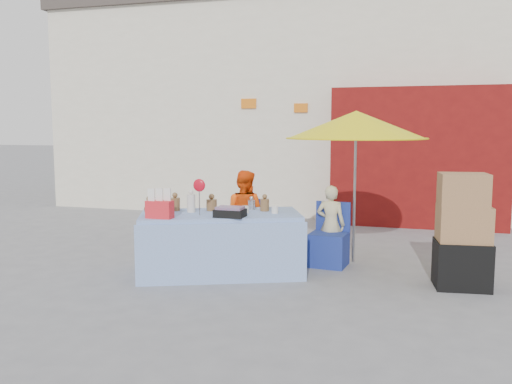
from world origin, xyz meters
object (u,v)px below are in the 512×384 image
(market_table, at_px, (220,243))
(vendor_beige, at_px, (331,224))
(box_stack, at_px, (463,235))
(chair_left, at_px, (241,241))
(umbrella, at_px, (356,125))
(vendor_orange, at_px, (244,214))
(chair_right, at_px, (329,247))

(market_table, height_order, vendor_beige, market_table)
(vendor_beige, xyz_separation_m, box_stack, (1.64, -0.71, 0.08))
(chair_left, bearing_deg, umbrella, 16.19)
(vendor_orange, distance_m, vendor_beige, 1.25)
(vendor_orange, bearing_deg, chair_left, 96.46)
(umbrella, bearing_deg, box_stack, -32.71)
(chair_left, height_order, umbrella, umbrella)
(vendor_orange, distance_m, umbrella, 2.00)
(chair_left, xyz_separation_m, umbrella, (1.55, 0.28, 1.64))
(market_table, distance_m, umbrella, 2.42)
(vendor_beige, bearing_deg, market_table, 42.48)
(market_table, relative_size, box_stack, 1.68)
(chair_left, height_order, chair_right, same)
(vendor_beige, height_order, umbrella, umbrella)
(vendor_orange, relative_size, vendor_beige, 1.16)
(market_table, relative_size, chair_right, 2.66)
(chair_left, xyz_separation_m, vendor_orange, (-0.00, 0.13, 0.37))
(chair_right, height_order, umbrella, umbrella)
(box_stack, bearing_deg, chair_right, 160.60)
(chair_left, relative_size, umbrella, 0.41)
(market_table, bearing_deg, vendor_orange, 66.37)
(umbrella, relative_size, box_stack, 1.55)
(vendor_orange, distance_m, box_stack, 2.98)
(chair_right, distance_m, umbrella, 1.69)
(chair_left, distance_m, vendor_beige, 1.29)
(vendor_beige, height_order, box_stack, box_stack)
(umbrella, bearing_deg, market_table, -145.07)
(vendor_orange, bearing_deg, box_stack, 171.95)
(chair_left, bearing_deg, vendor_orange, 96.46)
(chair_left, distance_m, chair_right, 1.25)
(market_table, bearing_deg, chair_right, 10.13)
(market_table, relative_size, vendor_beige, 2.09)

